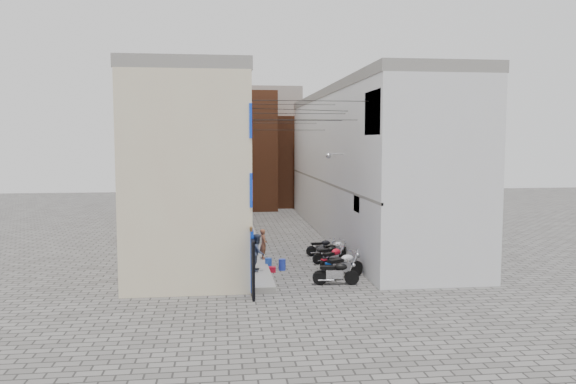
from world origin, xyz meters
name	(u,v)px	position (x,y,z in m)	size (l,w,h in m)	color
ground	(317,292)	(0.00, 0.00, 0.00)	(90.00, 90.00, 0.00)	#524F4D
plinth	(248,235)	(-2.05, 13.00, 0.12)	(0.90, 26.00, 0.25)	gray
building_left	(199,164)	(-4.98, 12.95, 4.50)	(5.10, 27.00, 9.00)	beige
building_right	(361,163)	(5.00, 13.00, 4.51)	(5.94, 26.00, 9.00)	silver
building_far_brick_left	(240,151)	(-2.00, 28.00, 5.00)	(6.00, 6.00, 10.00)	brown
building_far_brick_right	(294,161)	(3.00, 30.00, 4.00)	(5.00, 6.00, 8.00)	brown
building_far_concrete	(259,145)	(0.00, 34.00, 5.50)	(8.00, 5.00, 11.00)	gray
far_shopfront	(266,197)	(0.00, 25.20, 1.20)	(2.00, 0.30, 2.40)	black
overhead_wires	(293,116)	(0.00, 7.64, 7.12)	(5.80, 13.02, 1.32)	black
motorcycle_a	(336,272)	(0.94, 1.02, 0.55)	(0.60, 1.90, 1.10)	black
motorcycle_b	(343,264)	(1.45, 2.00, 0.62)	(0.68, 2.16, 1.25)	#BAB9BF
motorcycle_c	(343,262)	(1.65, 2.84, 0.52)	(0.57, 1.80, 1.04)	#0B3EAB
motorcycle_d	(333,257)	(1.44, 4.02, 0.54)	(0.59, 1.86, 1.08)	red
motorcycle_e	(329,253)	(1.43, 5.07, 0.49)	(0.54, 1.70, 0.98)	black
motorcycle_f	(335,249)	(1.90, 5.92, 0.52)	(0.56, 1.79, 1.03)	silver
motorcycle_g	(322,246)	(1.43, 6.85, 0.49)	(0.53, 1.68, 0.97)	black
person_a	(263,244)	(-1.70, 5.27, 0.97)	(0.52, 0.34, 1.44)	brown
person_b	(257,252)	(-2.14, 2.87, 1.06)	(0.78, 0.61, 1.61)	#394156
water_jug_near	(282,265)	(-0.95, 3.88, 0.25)	(0.33, 0.33, 0.51)	#2236AB
water_jug_far	(268,264)	(-1.55, 4.23, 0.25)	(0.32, 0.32, 0.49)	#2248AC
red_crate	(271,269)	(-1.47, 3.56, 0.12)	(0.38, 0.29, 0.24)	maroon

